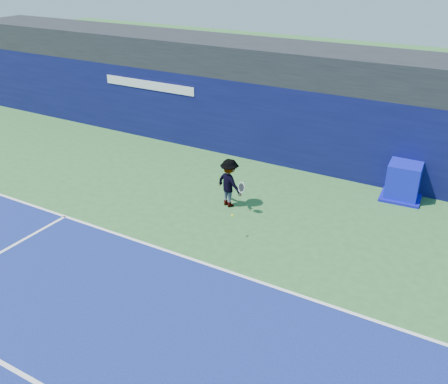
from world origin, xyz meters
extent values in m
plane|color=#316A2F|center=(0.00, 0.00, 0.00)|extent=(80.00, 80.00, 0.00)
cube|color=white|center=(0.00, 3.00, 0.01)|extent=(24.00, 0.10, 0.01)
cube|color=black|center=(0.00, 11.50, 3.60)|extent=(36.00, 3.00, 1.20)
cube|color=#0B0D3D|center=(0.00, 10.50, 1.50)|extent=(36.00, 1.00, 3.00)
cube|color=white|center=(-7.00, 9.99, 2.35)|extent=(4.50, 0.04, 0.35)
cube|color=#0D0FB6|center=(3.66, 9.57, 0.61)|extent=(1.09, 1.09, 1.22)
cube|color=#0E0B9D|center=(3.66, 9.57, 0.04)|extent=(1.36, 1.36, 0.08)
imported|color=silver|center=(-0.99, 6.22, 0.79)|extent=(1.16, 0.88, 1.59)
cylinder|color=black|center=(-0.54, 5.97, 0.65)|extent=(0.08, 0.14, 0.25)
torus|color=silver|center=(-0.40, 5.92, 0.90)|extent=(0.29, 0.16, 0.28)
cylinder|color=black|center=(-0.40, 5.92, 0.90)|extent=(0.24, 0.13, 0.24)
sphere|color=#B4E119|center=(0.08, 4.50, 0.73)|extent=(0.08, 0.08, 0.08)
camera|label=1|loc=(6.02, -6.20, 7.44)|focal=40.00mm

